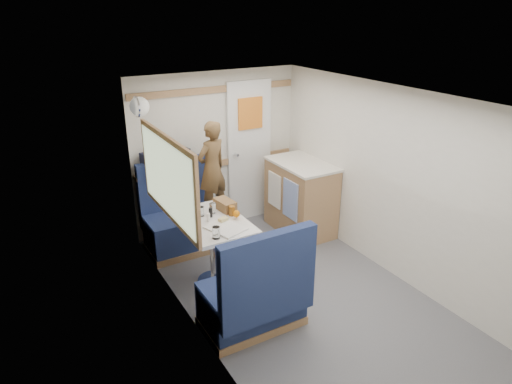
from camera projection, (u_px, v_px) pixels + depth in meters
floor at (322, 314)px, 4.33m from camera, size 4.50×4.50×0.00m
ceiling at (335, 103)px, 3.57m from camera, size 4.50×4.50×0.00m
wall_back at (217, 152)px, 5.75m from camera, size 2.20×0.02×2.00m
wall_left at (212, 250)px, 3.44m from camera, size 0.02×4.50×2.00m
wall_right at (417, 194)px, 4.45m from camera, size 0.02×4.50×2.00m
oak_trim_low at (218, 163)px, 5.80m from camera, size 2.15×0.02×0.08m
oak_trim_high at (216, 90)px, 5.44m from camera, size 2.15×0.02×0.08m
side_window at (167, 178)px, 4.16m from camera, size 0.04×1.30×0.72m
rear_door at (249, 149)px, 5.94m from camera, size 0.62×0.12×1.86m
dinette_table at (213, 234)px, 4.62m from camera, size 0.62×0.92×0.72m
bench_far at (183, 224)px, 5.41m from camera, size 0.90×0.59×1.05m
bench_near at (255, 300)px, 4.02m from camera, size 0.90×0.59×1.05m
ledge at (172, 172)px, 5.40m from camera, size 0.90×0.14×0.04m
dome_light at (139, 107)px, 4.67m from camera, size 0.20×0.20×0.20m
galley_counter at (301, 197)px, 5.77m from camera, size 0.57×0.92×0.92m
person at (212, 169)px, 5.15m from camera, size 0.47×0.38×1.10m
duffel_bag at (166, 161)px, 5.31m from camera, size 0.58×0.36×0.26m
tray at (225, 228)px, 4.38m from camera, size 0.37×0.42×0.02m
orange_fruit at (236, 214)px, 4.57m from camera, size 0.07×0.07×0.07m
cheese_block at (223, 219)px, 4.50m from camera, size 0.10×0.08×0.03m
wine_glass at (197, 210)px, 4.48m from camera, size 0.08×0.08×0.17m
tumbler_left at (216, 233)px, 4.18m from camera, size 0.07×0.07×0.12m
tumbler_mid at (201, 211)px, 4.63m from camera, size 0.06×0.06×0.10m
tumbler_right at (213, 208)px, 4.70m from camera, size 0.07×0.07×0.11m
beer_glass at (232, 211)px, 4.65m from camera, size 0.07×0.07×0.10m
pepper_grinder at (211, 212)px, 4.61m from camera, size 0.04×0.04×0.10m
salt_grinder at (208, 217)px, 4.52m from camera, size 0.03×0.03×0.09m
bread_loaf at (225, 205)px, 4.78m from camera, size 0.17×0.27×0.11m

